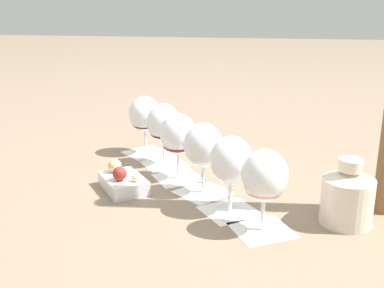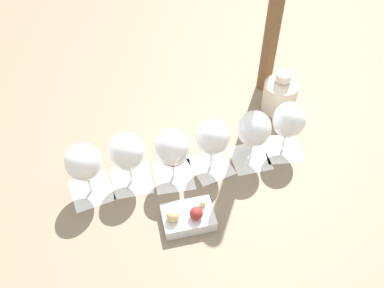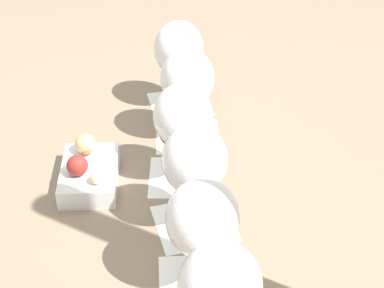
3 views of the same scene
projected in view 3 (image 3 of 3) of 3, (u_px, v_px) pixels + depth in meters
ground_plane at (193, 199)px, 0.94m from camera, size 8.00×8.00×0.00m
tasting_card_1 at (202, 285)px, 0.80m from camera, size 0.16×0.16×0.00m
tasting_card_2 at (194, 223)px, 0.90m from camera, size 0.16×0.16×0.00m
tasting_card_3 at (184, 177)px, 0.99m from camera, size 0.16×0.15×0.00m
tasting_card_4 at (188, 136)px, 1.09m from camera, size 0.16×0.16×0.00m
tasting_card_5 at (180, 104)px, 1.18m from camera, size 0.16×0.16×0.00m
wine_glass_1 at (202, 223)px, 0.73m from camera, size 0.09×0.09×0.17m
wine_glass_2 at (195, 164)px, 0.83m from camera, size 0.09×0.09×0.17m
wine_glass_3 at (183, 120)px, 0.92m from camera, size 0.09×0.09×0.17m
wine_glass_4 at (187, 82)px, 1.02m from camera, size 0.09×0.09×0.17m
wine_glass_5 at (179, 53)px, 1.11m from camera, size 0.09×0.09×0.17m
snack_dish at (88, 171)px, 0.96m from camera, size 0.15×0.16×0.07m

